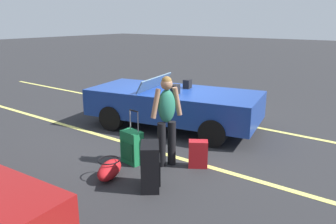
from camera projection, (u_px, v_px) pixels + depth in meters
The scene contains 10 objects.
ground_plane at pixel (173, 127), 8.25m from camera, with size 80.00×80.00×0.00m, color #28282B.
lot_line_near at pixel (199, 116), 9.19m from camera, with size 18.00×0.12×0.01m, color #EAE066.
lot_line_mid at pixel (133, 145), 7.09m from camera, with size 18.00×0.12×0.01m, color #EAE066.
lot_line_far at pixel (13, 198), 5.00m from camera, with size 18.00×0.12×0.01m, color #EAE066.
convertible_car at pixel (166, 103), 8.17m from camera, with size 4.39×2.51×1.24m.
suitcase_large_black at pixel (150, 166), 5.20m from camera, with size 0.52×0.55×0.74m.
suitcase_medium_bright at pixel (132, 147), 6.14m from camera, with size 0.43×0.31×1.01m.
suitcase_small_carryon at pixel (198, 154), 5.98m from camera, with size 0.39×0.35×0.50m.
duffel_bag at pixel (110, 169), 5.57m from camera, with size 0.49×0.70×0.34m.
traveler_person at pixel (167, 116), 5.88m from camera, with size 0.38×0.57×1.65m.
Camera 1 is at (-4.53, 6.40, 2.60)m, focal length 35.46 mm.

